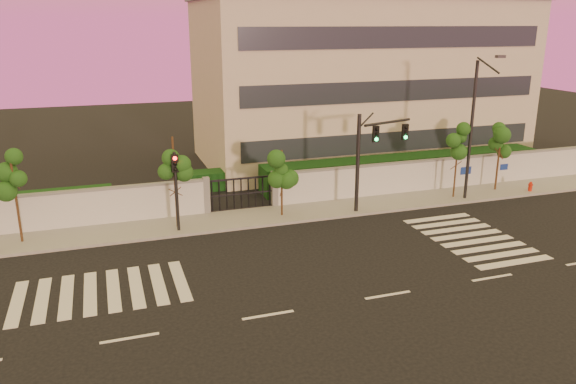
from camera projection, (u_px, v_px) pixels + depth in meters
name	position (u px, v px, depth m)	size (l,w,h in m)	color
ground	(388.00, 295.00, 22.45)	(120.00, 120.00, 0.00)	black
sidewalk	(299.00, 212.00, 31.94)	(60.00, 3.00, 0.15)	gray
perimeter_wall	(292.00, 188.00, 33.05)	(60.00, 0.36, 2.20)	silver
hedge_row	(294.00, 179.00, 35.93)	(41.00, 4.25, 1.80)	black
institutional_building	(359.00, 80.00, 43.34)	(24.40, 12.40, 12.25)	beige
road_markings	(317.00, 263.00, 25.37)	(57.00, 7.62, 0.02)	silver
street_tree_b	(13.00, 178.00, 26.64)	(1.43, 1.14, 4.60)	#382314
street_tree_c	(174.00, 162.00, 28.57)	(1.33, 1.06, 4.96)	#382314
street_tree_d	(282.00, 168.00, 30.56)	(1.36, 1.08, 3.85)	#382314
street_tree_e	(458.00, 144.00, 33.66)	(1.33, 1.06, 4.68)	#382314
street_tree_f	(500.00, 143.00, 35.23)	(1.55, 1.24, 4.33)	#382314
traffic_signal_main	(370.00, 151.00, 31.21)	(3.54, 1.21, 5.69)	black
traffic_signal_secondary	(176.00, 182.00, 28.28)	(0.33, 0.33, 4.29)	black
streetlight_east	(474.00, 124.00, 32.85)	(0.52, 2.11, 8.77)	black
fire_hydrant	(530.00, 187.00, 35.67)	(0.29, 0.29, 0.77)	red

